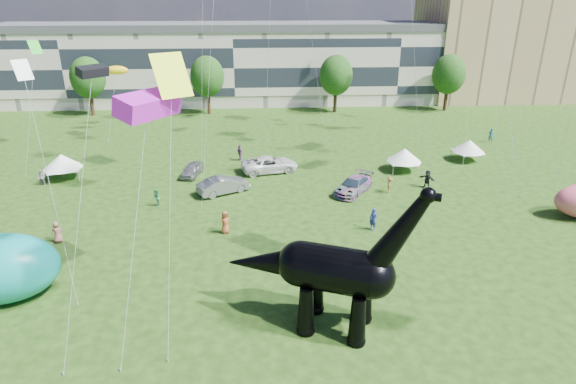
{
  "coord_description": "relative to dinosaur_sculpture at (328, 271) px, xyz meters",
  "views": [
    {
      "loc": [
        -4.04,
        -22.68,
        17.8
      ],
      "look_at": [
        -2.2,
        8.0,
        5.0
      ],
      "focal_mm": 30.0,
      "sensor_mm": 36.0,
      "label": 1
    }
  ],
  "objects": [
    {
      "name": "apartment_block",
      "position": [
        40.46,
        65.05,
        7.41
      ],
      "size": [
        28.0,
        18.0,
        22.0
      ],
      "primitive_type": "cube",
      "color": "tan",
      "rests_on": "ground"
    },
    {
      "name": "car_silver",
      "position": [
        -10.78,
        25.11,
        -2.92
      ],
      "size": [
        2.38,
        4.17,
        1.34
      ],
      "primitive_type": "imported",
      "rotation": [
        0.0,
        0.0,
        -0.22
      ],
      "color": "#ADAEB2",
      "rests_on": "ground"
    },
    {
      "name": "gazebo_near",
      "position": [
        11.7,
        25.24,
        -1.83
      ],
      "size": [
        3.92,
        3.92,
        2.51
      ],
      "rotation": [
        0.0,
        0.0,
        -0.1
      ],
      "color": "white",
      "rests_on": "ground"
    },
    {
      "name": "car_white",
      "position": [
        -2.63,
        25.8,
        -2.76
      ],
      "size": [
        6.46,
        4.0,
        1.67
      ],
      "primitive_type": "imported",
      "rotation": [
        0.0,
        0.0,
        1.79
      ],
      "color": "white",
      "rests_on": "ground"
    },
    {
      "name": "tree_mid_right",
      "position": [
        8.46,
        53.05,
        2.7
      ],
      "size": [
        5.2,
        5.2,
        9.44
      ],
      "color": "#382314",
      "rests_on": "ground"
    },
    {
      "name": "gazebo_left",
      "position": [
        -23.8,
        25.01,
        -1.74
      ],
      "size": [
        4.79,
        4.79,
        2.64
      ],
      "rotation": [
        0.0,
        0.0,
        0.32
      ],
      "color": "white",
      "rests_on": "ground"
    },
    {
      "name": "terrace_row",
      "position": [
        -7.54,
        62.05,
        2.41
      ],
      "size": [
        78.0,
        11.0,
        12.0
      ],
      "primitive_type": "cube",
      "color": "beige",
      "rests_on": "ground"
    },
    {
      "name": "tree_far_left",
      "position": [
        -29.54,
        53.05,
        2.7
      ],
      "size": [
        5.2,
        5.2,
        9.44
      ],
      "color": "#382314",
      "rests_on": "ground"
    },
    {
      "name": "ground",
      "position": [
        0.46,
        0.05,
        -3.59
      ],
      "size": [
        220.0,
        220.0,
        0.0
      ],
      "primitive_type": "plane",
      "color": "#16330C",
      "rests_on": "ground"
    },
    {
      "name": "inflatable_teal",
      "position": [
        -19.63,
        3.67,
        -1.42
      ],
      "size": [
        7.62,
        5.5,
        4.35
      ],
      "primitive_type": "ellipsoid",
      "rotation": [
        0.0,
        0.0,
        0.18
      ],
      "color": "#0B8D89",
      "rests_on": "ground"
    },
    {
      "name": "car_dark",
      "position": [
        5.23,
        19.51,
        -2.83
      ],
      "size": [
        4.81,
        5.49,
        1.52
      ],
      "primitive_type": "imported",
      "rotation": [
        0.0,
        0.0,
        -0.63
      ],
      "color": "#595960",
      "rests_on": "ground"
    },
    {
      "name": "kites",
      "position": [
        -1.7,
        24.65,
        12.35
      ],
      "size": [
        60.97,
        51.04,
        29.21
      ],
      "color": "red",
      "rests_on": "ground"
    },
    {
      "name": "tree_mid_left",
      "position": [
        -11.54,
        53.05,
        2.7
      ],
      "size": [
        5.2,
        5.2,
        9.44
      ],
      "color": "#382314",
      "rests_on": "ground"
    },
    {
      "name": "gazebo_far",
      "position": [
        19.98,
        28.24,
        -1.88
      ],
      "size": [
        4.04,
        4.04,
        2.44
      ],
      "rotation": [
        0.0,
        0.0,
        0.17
      ],
      "color": "white",
      "rests_on": "ground"
    },
    {
      "name": "tree_far_right",
      "position": [
        26.46,
        53.05,
        2.7
      ],
      "size": [
        5.2,
        5.2,
        9.44
      ],
      "color": "#382314",
      "rests_on": "ground"
    },
    {
      "name": "car_grey",
      "position": [
        -7.19,
        20.13,
        -2.77
      ],
      "size": [
        5.2,
        3.91,
        1.64
      ],
      "primitive_type": "imported",
      "rotation": [
        0.0,
        0.0,
        2.07
      ],
      "color": "gray",
      "rests_on": "ground"
    },
    {
      "name": "dinosaur_sculpture",
      "position": [
        0.0,
        0.0,
        0.0
      ],
      "size": [
        11.38,
        5.88,
        9.51
      ],
      "rotation": [
        0.0,
        0.0,
        -0.38
      ],
      "color": "black",
      "rests_on": "ground"
    },
    {
      "name": "visitors",
      "position": [
        -1.58,
        16.56,
        -2.72
      ],
      "size": [
        52.0,
        44.53,
        1.89
      ],
      "color": "#348249",
      "rests_on": "ground"
    }
  ]
}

